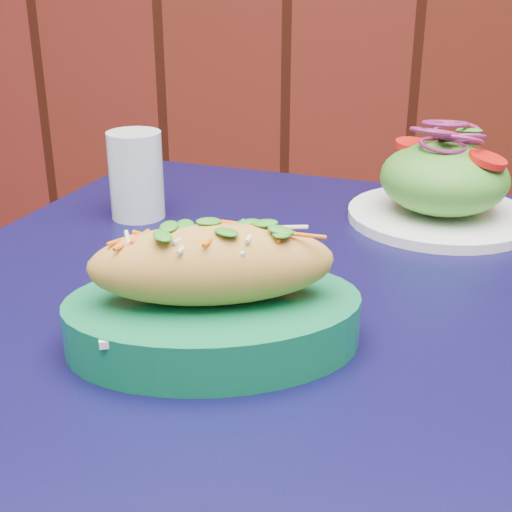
{
  "coord_description": "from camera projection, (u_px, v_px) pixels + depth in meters",
  "views": [
    {
      "loc": [
        -0.26,
        0.72,
        1.05
      ],
      "look_at": [
        -0.32,
        1.28,
        0.81
      ],
      "focal_mm": 50.0,
      "sensor_mm": 36.0,
      "label": 1
    }
  ],
  "objects": [
    {
      "name": "salad_plate",
      "position": [
        443.0,
        185.0,
        0.85
      ],
      "size": [
        0.22,
        0.22,
        0.12
      ],
      "rotation": [
        0.0,
        0.0,
        -0.02
      ],
      "color": "white",
      "rests_on": "cafe_table"
    },
    {
      "name": "water_glass",
      "position": [
        136.0,
        175.0,
        0.86
      ],
      "size": [
        0.07,
        0.07,
        0.11
      ],
      "primitive_type": "cylinder",
      "color": "silver",
      "rests_on": "cafe_table"
    },
    {
      "name": "cafe_table",
      "position": [
        309.0,
        381.0,
        0.7
      ],
      "size": [
        0.97,
        0.97,
        0.75
      ],
      "rotation": [
        0.0,
        0.0,
        -0.25
      ],
      "color": "black",
      "rests_on": "ground"
    },
    {
      "name": "banh_mi_basket",
      "position": [
        213.0,
        298.0,
        0.57
      ],
      "size": [
        0.27,
        0.2,
        0.11
      ],
      "rotation": [
        0.0,
        0.0,
        0.2
      ],
      "color": "#0E6D3E",
      "rests_on": "cafe_table"
    }
  ]
}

